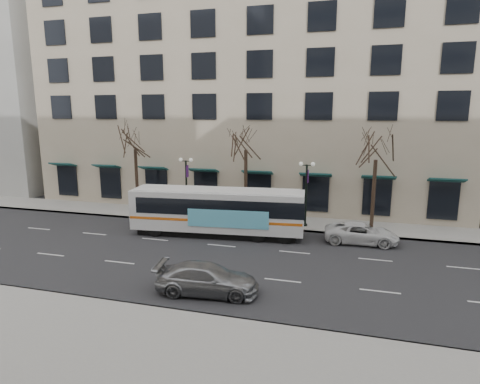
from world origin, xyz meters
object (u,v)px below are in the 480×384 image
(tree_far_mid, at_px, (246,138))
(lamp_post_right, at_px, (306,191))
(tree_far_left, at_px, (135,138))
(white_pickup, at_px, (361,233))
(lamp_post_left, at_px, (186,185))
(city_bus, at_px, (219,210))
(silver_car, at_px, (207,279))
(tree_far_right, at_px, (377,147))

(tree_far_mid, height_order, lamp_post_right, tree_far_mid)
(tree_far_left, distance_m, lamp_post_right, 15.48)
(white_pickup, bearing_deg, lamp_post_right, 55.25)
(lamp_post_left, height_order, city_bus, lamp_post_left)
(lamp_post_left, bearing_deg, silver_car, -63.17)
(tree_far_right, bearing_deg, silver_car, -121.75)
(white_pickup, bearing_deg, city_bus, 93.30)
(tree_far_right, relative_size, lamp_post_right, 1.55)
(lamp_post_right, distance_m, city_bus, 7.04)
(lamp_post_left, height_order, silver_car, lamp_post_left)
(tree_far_left, relative_size, city_bus, 0.65)
(tree_far_left, relative_size, tree_far_mid, 0.98)
(tree_far_mid, height_order, lamp_post_left, tree_far_mid)
(tree_far_mid, height_order, tree_far_right, tree_far_mid)
(tree_far_left, height_order, tree_far_mid, tree_far_mid)
(lamp_post_left, xyz_separation_m, city_bus, (4.04, -3.60, -1.07))
(tree_far_left, height_order, tree_far_right, tree_far_left)
(tree_far_left, relative_size, lamp_post_left, 1.60)
(tree_far_mid, bearing_deg, silver_car, -83.36)
(lamp_post_left, xyz_separation_m, lamp_post_right, (10.00, 0.00, 0.00))
(tree_far_mid, relative_size, tree_far_right, 1.06)
(tree_far_right, xyz_separation_m, city_bus, (-10.95, -4.20, -4.55))
(lamp_post_right, xyz_separation_m, white_pickup, (4.18, -2.73, -2.25))
(tree_far_mid, bearing_deg, tree_far_left, -180.00)
(city_bus, relative_size, silver_car, 2.48)
(silver_car, bearing_deg, city_bus, 8.55)
(lamp_post_left, relative_size, city_bus, 0.41)
(tree_far_right, bearing_deg, tree_far_mid, 180.00)
(tree_far_right, xyz_separation_m, lamp_post_left, (-14.99, -0.60, -3.48))
(city_bus, relative_size, white_pickup, 2.57)
(silver_car, bearing_deg, tree_far_mid, 0.11)
(tree_far_left, bearing_deg, tree_far_mid, 0.00)
(lamp_post_left, relative_size, white_pickup, 1.04)
(lamp_post_left, bearing_deg, white_pickup, -10.91)
(tree_far_left, bearing_deg, lamp_post_left, -6.83)
(tree_far_left, bearing_deg, white_pickup, -9.85)
(tree_far_left, bearing_deg, tree_far_right, 0.00)
(lamp_post_left, xyz_separation_m, white_pickup, (14.18, -2.73, -2.25))
(tree_far_mid, relative_size, city_bus, 0.67)
(white_pickup, bearing_deg, tree_far_right, -15.25)
(lamp_post_right, height_order, white_pickup, lamp_post_right)
(tree_far_mid, distance_m, tree_far_right, 10.01)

